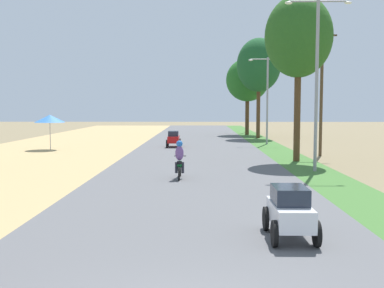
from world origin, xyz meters
name	(u,v)px	position (x,y,z in m)	size (l,w,h in m)	color
vendor_umbrella	(50,119)	(-10.67, 27.91, 2.31)	(2.20, 2.20, 2.52)	#99999E
median_tree_nearest	(299,37)	(5.76, 20.96, 7.08)	(3.80, 3.80, 9.39)	#4C351E
median_tree_second	(259,65)	(5.99, 40.53, 7.19)	(4.30, 4.30, 9.79)	#4C351E
median_tree_third	(247,80)	(5.44, 45.79, 6.04)	(4.68, 4.68, 8.36)	#4C351E
streetlamp_near	(317,73)	(5.80, 16.79, 4.78)	(3.16, 0.20, 8.24)	gray
streetlamp_mid	(267,94)	(5.80, 33.08, 4.22)	(3.16, 0.20, 7.15)	gray
streetlamp_far	(247,98)	(5.80, 50.15, 4.15)	(3.16, 0.20, 7.02)	gray
utility_pole_near	(321,89)	(7.98, 24.31, 4.28)	(1.80, 0.20, 8.18)	brown
car_hatchback_white	(290,210)	(2.34, 5.10, 0.75)	(1.04, 2.00, 1.23)	silver
car_hatchback_red	(174,138)	(-1.81, 30.04, 0.75)	(1.04, 2.00, 1.23)	red
motorbike_ahead_second	(180,161)	(-0.67, 14.25, 0.86)	(0.54, 1.80, 1.66)	black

